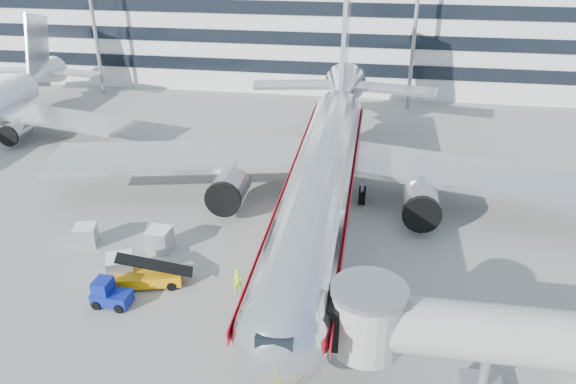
# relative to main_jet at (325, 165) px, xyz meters

# --- Properties ---
(ground) EXTENTS (180.00, 180.00, 0.00)m
(ground) POSITION_rel_main_jet_xyz_m (0.00, -11.72, -4.23)
(ground) COLOR gray
(ground) RESTS_ON ground
(lead_in_line) EXTENTS (0.25, 70.00, 0.01)m
(lead_in_line) POSITION_rel_main_jet_xyz_m (0.00, -1.72, -4.23)
(lead_in_line) COLOR yellow
(lead_in_line) RESTS_ON ground
(main_jet) EXTENTS (50.95, 48.70, 16.06)m
(main_jet) POSITION_rel_main_jet_xyz_m (0.00, 0.00, 0.00)
(main_jet) COLOR silver
(main_jet) RESTS_ON ground
(jet_bridge) EXTENTS (17.80, 4.50, 7.00)m
(jet_bridge) POSITION_rel_main_jet_xyz_m (12.18, -19.72, -0.36)
(jet_bridge) COLOR silver
(jet_bridge) RESTS_ON ground
(terminal) EXTENTS (150.00, 24.25, 15.60)m
(terminal) POSITION_rel_main_jet_xyz_m (0.00, 46.23, 3.57)
(terminal) COLOR silver
(terminal) RESTS_ON ground
(belt_loader) EXTENTS (5.24, 2.97, 2.45)m
(belt_loader) POSITION_rel_main_jet_xyz_m (-11.02, -13.10, -3.54)
(belt_loader) COLOR orange
(belt_loader) RESTS_ON ground
(baggage_tug) EXTENTS (2.56, 1.71, 1.87)m
(baggage_tug) POSITION_rel_main_jet_xyz_m (-12.57, -15.56, -3.42)
(baggage_tug) COLOR navy
(baggage_tug) RESTS_ON ground
(cargo_container_left) EXTENTS (1.96, 1.96, 1.69)m
(cargo_container_left) POSITION_rel_main_jet_xyz_m (-17.65, -8.80, -3.38)
(cargo_container_left) COLOR #B2B4B9
(cargo_container_left) RESTS_ON ground
(cargo_container_right) EXTENTS (1.80, 1.80, 1.80)m
(cargo_container_right) POSITION_rel_main_jet_xyz_m (-11.75, -8.54, -3.33)
(cargo_container_right) COLOR #B2B4B9
(cargo_container_right) RESTS_ON ground
(cargo_container_front) EXTENTS (2.33, 2.33, 1.88)m
(cargo_container_front) POSITION_rel_main_jet_xyz_m (-13.03, -12.76, -3.29)
(cargo_container_front) COLOR #B2B4B9
(cargo_container_front) RESTS_ON ground
(ramp_worker) EXTENTS (0.74, 0.63, 1.73)m
(ramp_worker) POSITION_rel_main_jet_xyz_m (-4.56, -12.86, -3.37)
(ramp_worker) COLOR #BAF319
(ramp_worker) RESTS_ON ground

